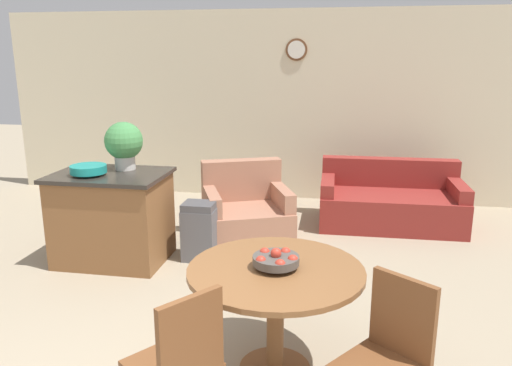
# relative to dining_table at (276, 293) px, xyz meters

# --- Properties ---
(wall_back) EXTENTS (8.00, 0.09, 2.70)m
(wall_back) POSITION_rel_dining_table_xyz_m (-0.70, 4.31, 0.77)
(wall_back) COLOR beige
(wall_back) RESTS_ON ground_plane
(dining_table) EXTENTS (1.13, 1.13, 0.75)m
(dining_table) POSITION_rel_dining_table_xyz_m (0.00, 0.00, 0.00)
(dining_table) COLOR brown
(dining_table) RESTS_ON ground_plane
(dining_chair_near_left) EXTENTS (0.59, 0.59, 0.90)m
(dining_chair_near_left) POSITION_rel_dining_table_xyz_m (-0.42, -0.68, -0.09)
(dining_chair_near_left) COLOR brown
(dining_chair_near_left) RESTS_ON ground_plane
(dining_chair_near_right) EXTENTS (0.59, 0.59, 0.90)m
(dining_chair_near_right) POSITION_rel_dining_table_xyz_m (0.68, -0.42, -0.09)
(dining_chair_near_right) COLOR brown
(dining_chair_near_right) RESTS_ON ground_plane
(fruit_bowl) EXTENTS (0.30, 0.30, 0.14)m
(fruit_bowl) POSITION_rel_dining_table_xyz_m (0.00, -0.00, 0.23)
(fruit_bowl) COLOR #4C4742
(fruit_bowl) RESTS_ON dining_table
(kitchen_island) EXTENTS (1.12, 0.82, 0.93)m
(kitchen_island) POSITION_rel_dining_table_xyz_m (-1.90, 1.60, -0.12)
(kitchen_island) COLOR brown
(kitchen_island) RESTS_ON ground_plane
(teal_bowl) EXTENTS (0.35, 0.35, 0.10)m
(teal_bowl) POSITION_rel_dining_table_xyz_m (-2.05, 1.48, 0.41)
(teal_bowl) COLOR teal
(teal_bowl) RESTS_ON kitchen_island
(potted_plant) EXTENTS (0.39, 0.39, 0.49)m
(potted_plant) POSITION_rel_dining_table_xyz_m (-1.81, 1.80, 0.62)
(potted_plant) COLOR beige
(potted_plant) RESTS_ON kitchen_island
(trash_bin) EXTENTS (0.34, 0.29, 0.61)m
(trash_bin) POSITION_rel_dining_table_xyz_m (-1.03, 1.78, -0.28)
(trash_bin) COLOR #56565B
(trash_bin) RESTS_ON ground_plane
(couch) EXTENTS (1.73, 0.96, 0.78)m
(couch) POSITION_rel_dining_table_xyz_m (1.00, 3.27, -0.31)
(couch) COLOR maroon
(couch) RESTS_ON ground_plane
(armchair) EXTENTS (1.19, 1.15, 0.88)m
(armchair) POSITION_rel_dining_table_xyz_m (-0.67, 2.44, -0.29)
(armchair) COLOR #A87056
(armchair) RESTS_ON ground_plane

